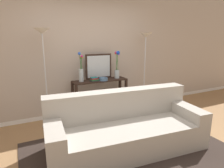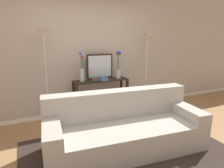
# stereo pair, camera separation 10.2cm
# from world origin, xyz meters

# --- Properties ---
(ground_plane) EXTENTS (16.00, 16.00, 0.02)m
(ground_plane) POSITION_xyz_m (0.00, 0.00, -0.01)
(ground_plane) COLOR #9E754C
(back_wall) EXTENTS (12.00, 0.15, 2.90)m
(back_wall) POSITION_xyz_m (0.00, 1.90, 1.45)
(back_wall) COLOR white
(back_wall) RESTS_ON ground
(area_rug) EXTENTS (3.09, 2.02, 0.01)m
(area_rug) POSITION_xyz_m (0.01, -0.03, 0.01)
(area_rug) COLOR #332823
(area_rug) RESTS_ON ground
(couch) EXTENTS (2.48, 1.15, 0.88)m
(couch) POSITION_xyz_m (0.02, 0.13, 0.31)
(couch) COLOR #ADA89E
(couch) RESTS_ON ground
(console_table) EXTENTS (1.20, 0.34, 0.81)m
(console_table) POSITION_xyz_m (0.19, 1.55, 0.55)
(console_table) COLOR black
(console_table) RESTS_ON ground
(floor_lamp_left) EXTENTS (0.28, 0.28, 1.88)m
(floor_lamp_left) POSITION_xyz_m (-0.95, 1.48, 1.47)
(floor_lamp_left) COLOR silver
(floor_lamp_left) RESTS_ON ground
(floor_lamp_right) EXTENTS (0.28, 0.28, 1.82)m
(floor_lamp_right) POSITION_xyz_m (1.31, 1.48, 1.43)
(floor_lamp_right) COLOR silver
(floor_lamp_right) RESTS_ON ground
(wall_mirror) EXTENTS (0.60, 0.02, 0.55)m
(wall_mirror) POSITION_xyz_m (0.22, 1.69, 1.09)
(wall_mirror) COLOR black
(wall_mirror) RESTS_ON console_table
(vase_tall_flowers) EXTENTS (0.12, 0.11, 0.62)m
(vase_tall_flowers) POSITION_xyz_m (-0.23, 1.57, 1.02)
(vase_tall_flowers) COLOR silver
(vase_tall_flowers) RESTS_ON console_table
(vase_short_flowers) EXTENTS (0.11, 0.13, 0.61)m
(vase_short_flowers) POSITION_xyz_m (0.60, 1.54, 1.05)
(vase_short_flowers) COLOR silver
(vase_short_flowers) RESTS_ON console_table
(fruit_bowl) EXTENTS (0.19, 0.19, 0.06)m
(fruit_bowl) POSITION_xyz_m (0.22, 1.45, 0.84)
(fruit_bowl) COLOR #4C7093
(fruit_bowl) RESTS_ON console_table
(book_stack) EXTENTS (0.18, 0.15, 0.08)m
(book_stack) POSITION_xyz_m (0.03, 1.48, 0.85)
(book_stack) COLOR #2D2D33
(book_stack) RESTS_ON console_table
(book_row_under_console) EXTENTS (0.41, 0.17, 0.13)m
(book_row_under_console) POSITION_xyz_m (-0.10, 1.55, 0.06)
(book_row_under_console) COLOR #1E7075
(book_row_under_console) RESTS_ON ground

